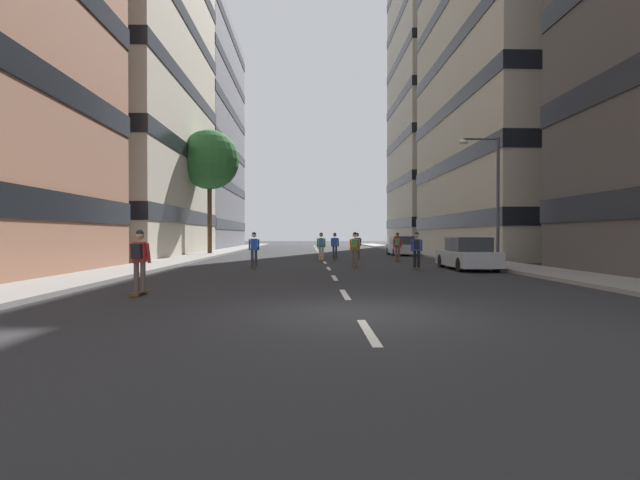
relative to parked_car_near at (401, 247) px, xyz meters
name	(u,v)px	position (x,y,z in m)	size (l,w,h in m)	color
ground_plane	(320,255)	(-6.49, 0.76, -0.70)	(170.65, 170.65, 0.00)	#28282B
sidewalk_left	(217,253)	(-15.50, 4.32, -0.63)	(2.64, 78.21, 0.14)	gray
sidewalk_right	(420,252)	(2.52, 4.32, -0.63)	(2.64, 78.21, 0.14)	gray
lane_markings	(319,254)	(-6.49, 2.82, -0.70)	(0.16, 67.20, 0.01)	silver
building_left_mid	(107,29)	(-23.38, 0.33, 17.21)	(13.24, 20.50, 35.63)	#BCB29E
building_left_far	(180,134)	(-23.38, 21.50, 13.41)	(13.24, 22.29, 28.04)	slate
building_right_mid	(529,58)	(10.40, 0.33, 15.30)	(13.24, 21.68, 31.81)	#B2A893
building_right_far	(450,105)	(10.40, 21.50, 17.26)	(13.24, 16.36, 35.74)	#BCB29E
parked_car_near	(401,247)	(0.00, 0.00, 0.00)	(1.82, 4.40, 1.52)	#B2B7BF
parked_car_mid	(467,255)	(0.00, -15.60, 0.00)	(1.82, 4.40, 1.52)	#B2B7BF
street_tree_near	(210,160)	(-15.50, 1.17, 7.03)	(4.82, 4.82, 10.03)	#4C3823
streetlamp_right	(491,186)	(1.89, -13.61, 3.44)	(2.13, 0.30, 6.50)	#3F3F44
skater_0	(355,247)	(-5.12, -13.74, 0.32)	(0.56, 0.92, 1.78)	brown
skater_1	(335,245)	(-5.71, -6.52, 0.29)	(0.56, 0.92, 1.78)	brown
skater_2	(417,248)	(-2.38, -15.51, 0.32)	(0.57, 0.92, 1.78)	brown
skater_3	(358,244)	(-4.10, -5.44, 0.32)	(0.54, 0.91, 1.78)	brown
skater_4	(139,258)	(-12.06, -24.71, 0.32)	(0.55, 0.91, 1.78)	brown
skater_5	(321,245)	(-6.68, -8.60, 0.32)	(0.54, 0.91, 1.78)	brown
skater_6	(397,245)	(-2.06, -9.08, 0.32)	(0.57, 0.92, 1.78)	brown
skater_7	(254,248)	(-10.19, -13.91, 0.29)	(0.56, 0.92, 1.78)	brown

